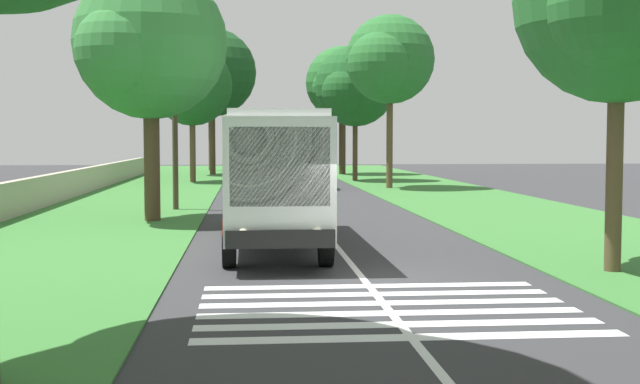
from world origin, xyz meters
name	(u,v)px	position (x,y,z in m)	size (l,w,h in m)	color
ground	(363,278)	(0.00, 0.00, 0.00)	(160.00, 160.00, 0.00)	#333335
grass_verge_left	(102,217)	(15.00, 8.20, 0.02)	(120.00, 8.00, 0.04)	#387533
grass_verge_right	(513,213)	(15.00, -8.20, 0.02)	(120.00, 8.00, 0.04)	#387533
centre_line	(311,215)	(15.00, 0.00, 0.00)	(110.00, 0.16, 0.01)	silver
coach_bus	(273,171)	(5.73, 1.80, 2.15)	(11.16, 2.62, 3.73)	white
zebra_crossing	(387,308)	(-3.23, 0.00, 0.00)	(4.95, 6.80, 0.01)	silver
trailing_car_0	(264,188)	(22.74, 1.74, 0.67)	(4.30, 1.78, 1.43)	#145933
trailing_car_1	(316,178)	(32.62, -1.60, 0.67)	(4.30, 1.78, 1.43)	silver
roadside_tree_left_0	(190,88)	(40.58, 6.45, 6.56)	(6.34, 5.54, 9.42)	brown
roadside_tree_left_1	(148,47)	(13.22, 6.13, 6.39)	(6.45, 5.59, 9.30)	#4C3826
roadside_tree_left_2	(209,87)	(61.47, 6.11, 7.88)	(5.27, 4.49, 10.24)	#4C3826
roadside_tree_left_3	(209,75)	(52.83, 5.73, 8.35)	(9.05, 7.41, 12.23)	#4C3826
roadside_tree_right_0	(613,5)	(0.35, -5.70, 6.05)	(5.33, 4.66, 8.47)	brown
roadside_tree_right_1	(387,62)	(32.51, -5.92, 7.66)	(6.78, 5.45, 10.50)	brown
roadside_tree_right_2	(341,85)	(52.29, -5.29, 7.54)	(7.08, 6.18, 10.75)	#3D2D1E
roadside_tree_right_4	(354,88)	(41.50, -5.01, 6.66)	(6.49, 5.78, 9.64)	#4C3826
utility_pole	(175,112)	(17.93, 5.58, 4.16)	(0.24, 1.40, 7.96)	#473828
roadside_wall	(43,191)	(20.00, 11.60, 0.73)	(70.00, 0.40, 1.37)	#B2A893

